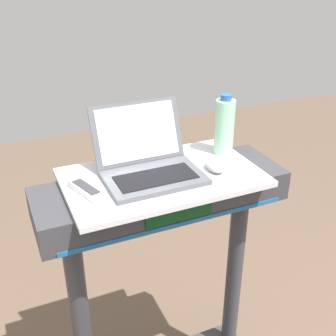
% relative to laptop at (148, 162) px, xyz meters
% --- Properties ---
extents(desk_board, '(0.68, 0.41, 0.02)m').
position_rel_laptop_xyz_m(desk_board, '(0.04, -0.03, -0.06)').
color(desk_board, silver).
rests_on(desk_board, treadmill_base).
extents(laptop, '(0.33, 0.31, 0.22)m').
position_rel_laptop_xyz_m(laptop, '(0.00, 0.00, 0.00)').
color(laptop, '#515459').
rests_on(laptop, desk_board).
extents(computer_mouse, '(0.07, 0.11, 0.03)m').
position_rel_laptop_xyz_m(computer_mouse, '(0.23, -0.07, -0.03)').
color(computer_mouse, '#B2B2B7').
rests_on(computer_mouse, desk_board).
extents(water_bottle, '(0.07, 0.07, 0.23)m').
position_rel_laptop_xyz_m(water_bottle, '(0.33, 0.05, 0.06)').
color(water_bottle, '#9EDBB2').
rests_on(water_bottle, desk_board).
extents(tv_remote, '(0.09, 0.17, 0.02)m').
position_rel_laptop_xyz_m(tv_remote, '(-0.23, -0.04, -0.04)').
color(tv_remote, silver).
rests_on(tv_remote, desk_board).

